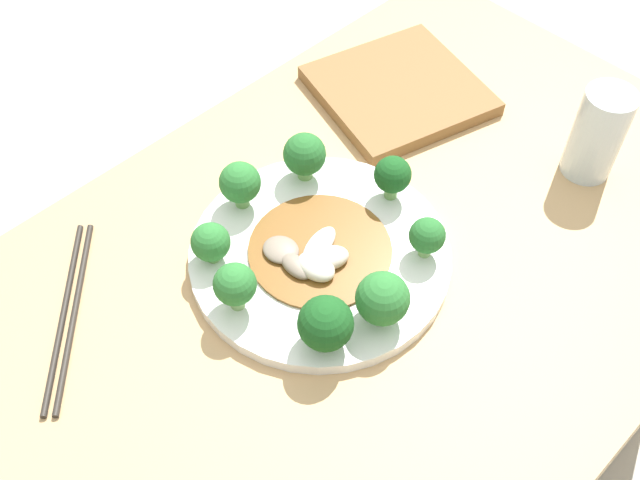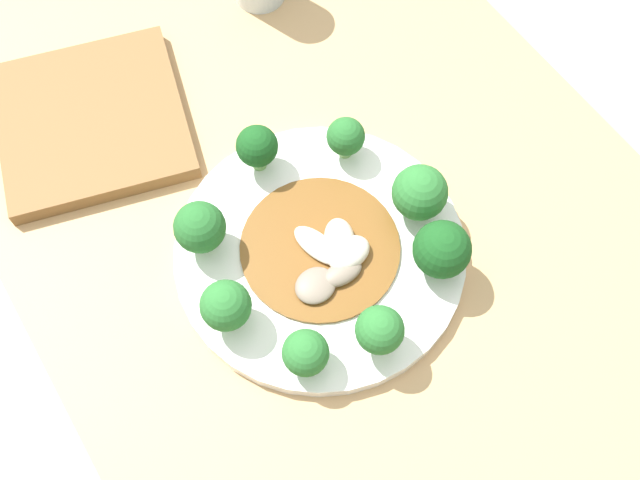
{
  "view_description": "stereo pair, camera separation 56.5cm",
  "coord_description": "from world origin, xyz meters",
  "px_view_note": "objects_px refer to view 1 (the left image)",
  "views": [
    {
      "loc": [
        0.39,
        0.34,
        1.42
      ],
      "look_at": [
        0.02,
        -0.04,
        0.75
      ],
      "focal_mm": 42.0,
      "sensor_mm": 36.0,
      "label": 1
    },
    {
      "loc": [
        0.3,
        -0.22,
        1.43
      ],
      "look_at": [
        0.02,
        -0.04,
        0.75
      ],
      "focal_mm": 42.0,
      "sensor_mm": 36.0,
      "label": 2
    }
  ],
  "objects_px": {
    "broccoli_south": "(240,183)",
    "cutting_board": "(399,90)",
    "broccoli_north": "(383,299)",
    "stirfry_center": "(316,254)",
    "broccoli_northeast": "(326,324)",
    "broccoli_southeast": "(211,242)",
    "drinking_glass": "(598,134)",
    "broccoli_southwest": "(305,155)",
    "broccoli_west": "(393,175)",
    "chopsticks": "(69,313)",
    "broccoli_northwest": "(427,236)",
    "plate": "(320,255)",
    "broccoli_east": "(235,285)"
  },
  "relations": [
    {
      "from": "broccoli_south",
      "to": "broccoli_southwest",
      "type": "distance_m",
      "value": 0.09
    },
    {
      "from": "drinking_glass",
      "to": "cutting_board",
      "type": "height_order",
      "value": "drinking_glass"
    },
    {
      "from": "drinking_glass",
      "to": "chopsticks",
      "type": "xyz_separation_m",
      "value": [
        0.6,
        -0.27,
        -0.06
      ]
    },
    {
      "from": "broccoli_southeast",
      "to": "stirfry_center",
      "type": "bearing_deg",
      "value": 136.42
    },
    {
      "from": "broccoli_northwest",
      "to": "drinking_glass",
      "type": "height_order",
      "value": "drinking_glass"
    },
    {
      "from": "broccoli_northeast",
      "to": "broccoli_southwest",
      "type": "xyz_separation_m",
      "value": [
        -0.15,
        -0.19,
        0.0
      ]
    },
    {
      "from": "broccoli_northeast",
      "to": "stirfry_center",
      "type": "relative_size",
      "value": 0.39
    },
    {
      "from": "plate",
      "to": "stirfry_center",
      "type": "relative_size",
      "value": 1.82
    },
    {
      "from": "plate",
      "to": "broccoli_southeast",
      "type": "bearing_deg",
      "value": -39.37
    },
    {
      "from": "broccoli_southeast",
      "to": "chopsticks",
      "type": "bearing_deg",
      "value": -21.48
    },
    {
      "from": "broccoli_northeast",
      "to": "broccoli_southeast",
      "type": "distance_m",
      "value": 0.17
    },
    {
      "from": "broccoli_northeast",
      "to": "broccoli_south",
      "type": "bearing_deg",
      "value": -107.2
    },
    {
      "from": "broccoli_north",
      "to": "broccoli_west",
      "type": "height_order",
      "value": "broccoli_north"
    },
    {
      "from": "broccoli_west",
      "to": "cutting_board",
      "type": "relative_size",
      "value": 0.23
    },
    {
      "from": "broccoli_west",
      "to": "broccoli_southeast",
      "type": "distance_m",
      "value": 0.23
    },
    {
      "from": "broccoli_northwest",
      "to": "broccoli_northeast",
      "type": "bearing_deg",
      "value": 1.28
    },
    {
      "from": "broccoli_south",
      "to": "drinking_glass",
      "type": "height_order",
      "value": "drinking_glass"
    },
    {
      "from": "broccoli_south",
      "to": "broccoli_north",
      "type": "bearing_deg",
      "value": 89.88
    },
    {
      "from": "broccoli_northeast",
      "to": "drinking_glass",
      "type": "distance_m",
      "value": 0.43
    },
    {
      "from": "broccoli_south",
      "to": "stirfry_center",
      "type": "relative_size",
      "value": 0.38
    },
    {
      "from": "broccoli_north",
      "to": "stirfry_center",
      "type": "xyz_separation_m",
      "value": [
        -0.01,
        -0.11,
        -0.03
      ]
    },
    {
      "from": "broccoli_south",
      "to": "cutting_board",
      "type": "height_order",
      "value": "broccoli_south"
    },
    {
      "from": "plate",
      "to": "stirfry_center",
      "type": "xyz_separation_m",
      "value": [
        0.01,
        0.0,
        0.01
      ]
    },
    {
      "from": "drinking_glass",
      "to": "broccoli_southwest",
      "type": "bearing_deg",
      "value": -39.97
    },
    {
      "from": "broccoli_northwest",
      "to": "chopsticks",
      "type": "xyz_separation_m",
      "value": [
        0.34,
        -0.23,
        -0.04
      ]
    },
    {
      "from": "cutting_board",
      "to": "broccoli_southeast",
      "type": "bearing_deg",
      "value": 7.72
    },
    {
      "from": "broccoli_east",
      "to": "chopsticks",
      "type": "xyz_separation_m",
      "value": [
        0.14,
        -0.13,
        -0.05
      ]
    },
    {
      "from": "broccoli_northeast",
      "to": "cutting_board",
      "type": "relative_size",
      "value": 0.25
    },
    {
      "from": "broccoli_northeast",
      "to": "broccoli_south",
      "type": "xyz_separation_m",
      "value": [
        -0.06,
        -0.21,
        0.0
      ]
    },
    {
      "from": "plate",
      "to": "chopsticks",
      "type": "bearing_deg",
      "value": -28.99
    },
    {
      "from": "drinking_glass",
      "to": "broccoli_southeast",
      "type": "bearing_deg",
      "value": -25.71
    },
    {
      "from": "broccoli_east",
      "to": "drinking_glass",
      "type": "relative_size",
      "value": 0.51
    },
    {
      "from": "broccoli_south",
      "to": "chopsticks",
      "type": "height_order",
      "value": "broccoli_south"
    },
    {
      "from": "broccoli_west",
      "to": "broccoli_northwest",
      "type": "height_order",
      "value": "broccoli_west"
    },
    {
      "from": "broccoli_south",
      "to": "cutting_board",
      "type": "bearing_deg",
      "value": -177.83
    },
    {
      "from": "broccoli_southeast",
      "to": "chopsticks",
      "type": "relative_size",
      "value": 0.27
    },
    {
      "from": "broccoli_northeast",
      "to": "broccoli_north",
      "type": "bearing_deg",
      "value": 162.58
    },
    {
      "from": "broccoli_west",
      "to": "stirfry_center",
      "type": "bearing_deg",
      "value": 1.38
    },
    {
      "from": "broccoli_west",
      "to": "broccoli_east",
      "type": "height_order",
      "value": "broccoli_east"
    },
    {
      "from": "plate",
      "to": "broccoli_northeast",
      "type": "relative_size",
      "value": 4.62
    },
    {
      "from": "chopsticks",
      "to": "plate",
      "type": "bearing_deg",
      "value": 151.01
    },
    {
      "from": "broccoli_southwest",
      "to": "broccoli_south",
      "type": "bearing_deg",
      "value": -12.97
    },
    {
      "from": "broccoli_west",
      "to": "broccoli_northeast",
      "type": "xyz_separation_m",
      "value": [
        0.2,
        0.09,
        -0.0
      ]
    },
    {
      "from": "broccoli_west",
      "to": "broccoli_northeast",
      "type": "relative_size",
      "value": 0.92
    },
    {
      "from": "broccoli_west",
      "to": "broccoli_south",
      "type": "distance_m",
      "value": 0.18
    },
    {
      "from": "broccoli_northeast",
      "to": "plate",
      "type": "bearing_deg",
      "value": -131.83
    },
    {
      "from": "stirfry_center",
      "to": "drinking_glass",
      "type": "xyz_separation_m",
      "value": [
        -0.36,
        0.13,
        0.04
      ]
    },
    {
      "from": "broccoli_southwest",
      "to": "chopsticks",
      "type": "bearing_deg",
      "value": -7.45
    },
    {
      "from": "broccoli_north",
      "to": "broccoli_southwest",
      "type": "xyz_separation_m",
      "value": [
        -0.09,
        -0.21,
        0.0
      ]
    },
    {
      "from": "broccoli_east",
      "to": "broccoli_southwest",
      "type": "xyz_separation_m",
      "value": [
        -0.19,
        -0.09,
        -0.0
      ]
    }
  ]
}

